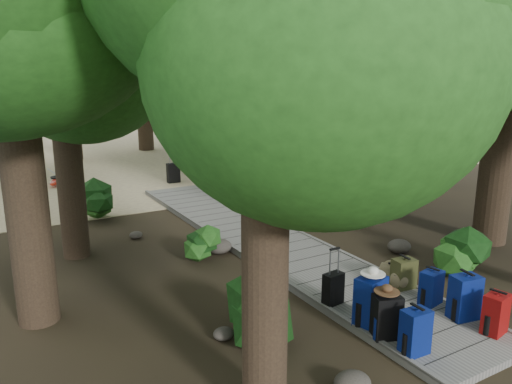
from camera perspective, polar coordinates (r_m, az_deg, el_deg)
ground at (r=11.09m, az=3.97°, el=-7.40°), size 120.00×120.00×0.00m
sand_beach at (r=25.52m, az=-16.70°, el=4.28°), size 40.00×22.00×0.02m
boardwalk at (r=11.86m, az=1.25°, el=-5.62°), size 2.00×12.00×0.12m
backpack_left_a at (r=7.56m, az=17.76°, el=-14.74°), size 0.40×0.29×0.72m
backpack_left_b at (r=7.84m, az=14.71°, el=-13.37°), size 0.48×0.41×0.74m
backpack_left_c at (r=8.11m, az=12.94°, el=-11.78°), size 0.54×0.44×0.87m
backpack_right_a at (r=8.53m, az=25.73°, el=-12.23°), size 0.43×0.35×0.69m
backpack_right_b at (r=8.77m, az=22.77°, el=-10.80°), size 0.50×0.39×0.80m
backpack_right_c at (r=9.11m, az=19.40°, el=-10.07°), size 0.42×0.34×0.65m
backpack_right_d at (r=9.59m, az=16.54°, el=-8.75°), size 0.43×0.33×0.61m
duffel_right_khaki at (r=9.79m, az=15.58°, el=-9.02°), size 0.56×0.63×0.35m
suitcase_on_boardwalk at (r=8.72m, az=8.81°, el=-10.86°), size 0.38×0.24×0.55m
lone_suitcase_on_sand at (r=18.25m, az=-9.43°, el=2.17°), size 0.45×0.26×0.70m
hat_brown at (r=7.64m, az=14.75°, el=-10.59°), size 0.38×0.38×0.11m
hat_white at (r=7.86m, az=13.25°, el=-8.68°), size 0.38×0.38×0.13m
kayak at (r=19.22m, az=-21.75°, el=1.39°), size 1.85×3.39×0.33m
sun_lounger at (r=21.17m, az=-6.33°, el=3.72°), size 0.96×1.87×0.57m
tree_right_c at (r=13.86m, az=11.14°, el=16.87°), size 5.55×5.55×9.60m
tree_right_d at (r=16.92m, az=15.32°, el=19.81°), size 6.44×6.44×11.80m
tree_right_e at (r=18.68m, az=1.87°, el=15.99°), size 5.23×5.23×9.41m
tree_right_f at (r=21.47m, az=5.17°, el=17.04°), size 5.84×5.84×10.43m
tree_left_a at (r=5.24m, az=1.14°, el=11.68°), size 4.59×4.59×7.64m
tree_left_b at (r=8.29m, az=-26.65°, el=16.69°), size 5.15×5.15×9.26m
tree_left_c at (r=11.12m, az=-21.52°, el=13.38°), size 4.72×4.72×8.21m
tree_back_a at (r=23.80m, az=-20.97°, el=15.43°), size 5.80×5.80×10.04m
tree_back_b at (r=25.82m, az=-13.05°, el=16.77°), size 6.12×6.12×10.93m
tree_back_c at (r=26.12m, az=-5.35°, el=14.20°), size 4.64×4.64×8.36m
palm_right_a at (r=17.56m, az=1.24°, el=11.52°), size 3.86×3.86×6.59m
palm_right_b at (r=22.53m, az=-1.79°, el=14.52°), size 4.42×4.42×8.53m
palm_right_c at (r=22.65m, az=-8.08°, el=13.26°), size 4.80×4.80×7.63m
rock_left_a at (r=6.90m, az=10.97°, el=-20.67°), size 0.50×0.45×0.27m
rock_left_b at (r=7.93m, az=-3.72°, el=-15.85°), size 0.33×0.30×0.18m
rock_left_c at (r=11.25m, az=-4.25°, el=-6.21°), size 0.59×0.53×0.32m
rock_left_d at (r=12.54m, az=-13.55°, el=-4.79°), size 0.32×0.29×0.17m
rock_right_a at (r=9.58m, az=25.87°, el=-11.71°), size 0.39×0.35×0.22m
rock_right_b at (r=11.72m, az=16.06°, el=-5.97°), size 0.54×0.49×0.30m
rock_right_c at (r=12.96m, az=5.72°, el=-3.79°), size 0.36×0.32×0.20m
rock_right_d at (r=15.93m, az=3.03°, el=-0.21°), size 0.53×0.47×0.29m
shrub_left_a at (r=7.70m, az=1.15°, el=-13.18°), size 1.15×1.15×1.03m
shrub_left_b at (r=10.82m, az=-6.59°, el=-6.00°), size 0.80×0.80×0.72m
shrub_left_c at (r=14.20m, az=-18.23°, el=-1.12°), size 1.14×1.14×1.03m
shrub_right_a at (r=10.70m, az=22.38°, el=-6.61°), size 1.04×1.04×0.94m
shrub_right_b at (r=14.41m, az=8.38°, el=-0.25°), size 1.19×1.19×1.07m
shrub_right_c at (r=16.13m, az=-0.21°, el=0.96°), size 0.91×0.91×0.82m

